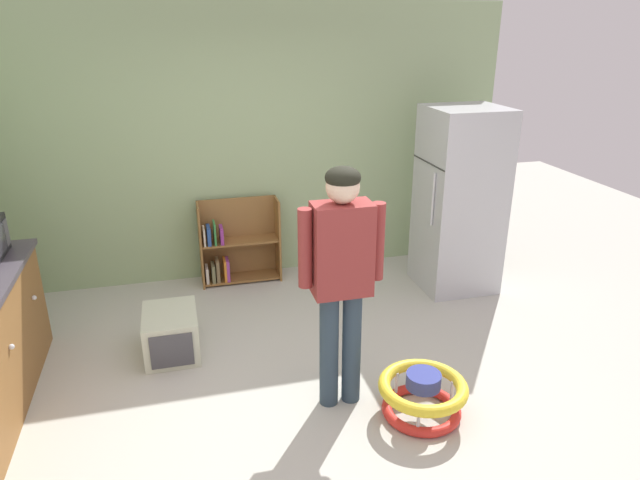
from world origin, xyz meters
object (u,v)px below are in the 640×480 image
at_px(baby_walker, 422,394).
at_px(refrigerator, 459,200).
at_px(bookshelf, 234,247).
at_px(standing_person, 342,268).
at_px(pet_carrier, 171,333).

bearing_deg(baby_walker, refrigerator, 57.67).
xyz_separation_m(bookshelf, standing_person, (0.47, -2.21, 0.66)).
bearing_deg(baby_walker, pet_carrier, 143.30).
bearing_deg(standing_person, pet_carrier, 140.58).
bearing_deg(pet_carrier, standing_person, -39.42).
height_order(bookshelf, standing_person, standing_person).
height_order(refrigerator, bookshelf, refrigerator).
xyz_separation_m(baby_walker, pet_carrier, (-1.63, 1.21, 0.02)).
bearing_deg(baby_walker, standing_person, 150.26).
xyz_separation_m(refrigerator, pet_carrier, (-2.78, -0.61, -0.71)).
xyz_separation_m(refrigerator, bookshelf, (-2.12, 0.67, -0.53)).
bearing_deg(refrigerator, bookshelf, 162.44).
height_order(refrigerator, pet_carrier, refrigerator).
relative_size(standing_person, pet_carrier, 3.07).
xyz_separation_m(refrigerator, standing_person, (-1.65, -1.54, 0.13)).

